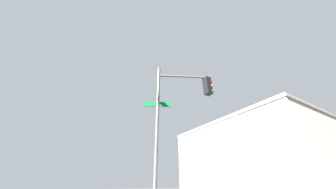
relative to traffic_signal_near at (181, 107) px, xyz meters
name	(u,v)px	position (x,y,z in m)	size (l,w,h in m)	color
traffic_signal_near	(181,107)	(0.00, 0.00, 0.00)	(1.54, 2.62, 6.17)	#474C47
building_stucco	(265,160)	(-11.16, 23.66, 0.48)	(19.62, 20.19, 9.57)	#BCB7AD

